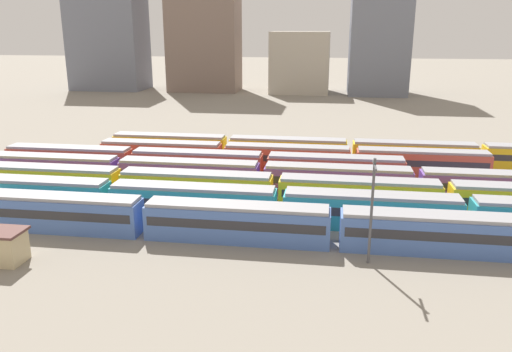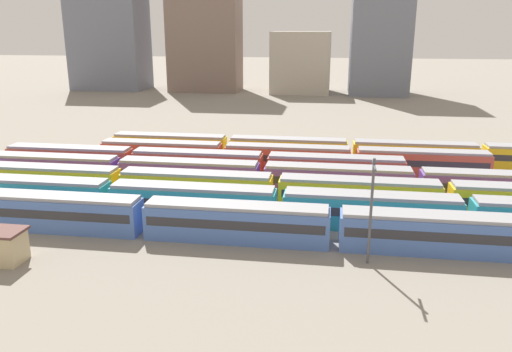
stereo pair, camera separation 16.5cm
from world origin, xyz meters
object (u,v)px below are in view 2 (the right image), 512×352
train_track_3 (262,177)px  train_track_5 (287,158)px  catenary_pole_0 (371,206)px  signal_hut (4,246)px  train_track_0 (335,227)px  train_track_4 (198,164)px  train_track_6 (350,152)px  train_track_1 (466,215)px  train_track_2 (358,194)px

train_track_3 → train_track_5: same height
catenary_pole_0 → signal_hut: size_ratio=2.66×
train_track_0 → train_track_4: bearing=132.2°
train_track_5 → signal_hut: 40.37m
train_track_0 → train_track_4: 28.08m
train_track_3 → train_track_6: size_ratio=1.00×
train_track_5 → catenary_pole_0: (9.83, -29.28, 3.43)m
train_track_1 → train_track_6: (-10.89, 26.00, 0.00)m
train_track_2 → catenary_pole_0: 14.11m
train_track_6 → train_track_5: bearing=-150.2°
train_track_3 → catenary_pole_0: (12.13, -18.88, 3.43)m
signal_hut → train_track_3: bearing=50.0°
train_track_1 → train_track_3: size_ratio=1.51×
train_track_4 → signal_hut: train_track_4 is taller
train_track_3 → train_track_4: 11.01m
train_track_3 → signal_hut: 30.62m
train_track_5 → train_track_6: (9.09, 5.20, 0.00)m
train_track_4 → catenary_pole_0: catenary_pole_0 is taller
train_track_2 → train_track_0: bearing=-104.2°
train_track_4 → train_track_2: bearing=-25.8°
train_track_1 → signal_hut: size_ratio=31.25×
train_track_2 → signal_hut: 36.40m
train_track_6 → train_track_4: bearing=-153.7°
catenary_pole_0 → train_track_3: bearing=122.7°
signal_hut → train_track_2: bearing=30.1°
train_track_1 → catenary_pole_0: size_ratio=11.74×
train_track_0 → signal_hut: 29.91m
catenary_pole_0 → train_track_0: bearing=132.1°
train_track_2 → train_track_6: size_ratio=1.25×
train_track_2 → train_track_6: same height
train_track_1 → train_track_4: bearing=154.0°
train_track_1 → signal_hut: train_track_1 is taller
train_track_0 → train_track_4: (-18.87, 20.80, -0.00)m
train_track_3 → catenary_pole_0: bearing=-57.3°
catenary_pole_0 → train_track_1: bearing=39.9°
train_track_1 → train_track_6: 28.19m
train_track_1 → signal_hut: (-41.96, -13.05, -0.35)m
train_track_0 → train_track_3: (-9.17, 15.60, 0.00)m
train_track_1 → train_track_6: bearing=112.7°
train_track_5 → signal_hut: (-21.98, -33.85, -0.35)m
catenary_pole_0 → train_track_2: bearing=91.4°
train_track_3 → train_track_4: same height
train_track_4 → train_track_5: bearing=23.4°
train_track_0 → train_track_1: 14.10m
train_track_5 → catenary_pole_0: bearing=-71.4°
train_track_4 → train_track_6: bearing=26.3°
train_track_0 → catenary_pole_0: catenary_pole_0 is taller
catenary_pole_0 → signal_hut: (-31.82, -4.58, -3.78)m
train_track_1 → train_track_4: (-31.98, 15.60, -0.00)m
train_track_2 → train_track_6: (-0.42, 20.80, 0.00)m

